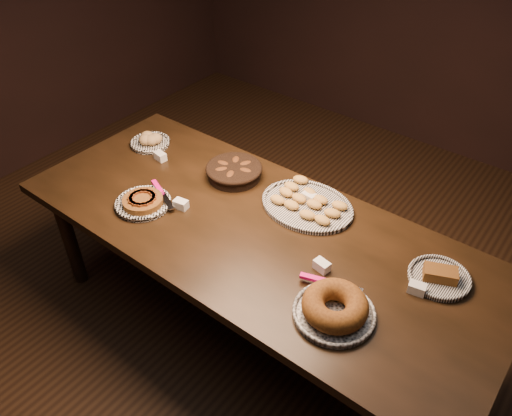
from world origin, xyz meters
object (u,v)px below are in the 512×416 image
Objects in this scene: apple_tart_plate at (143,202)px; bundt_cake_plate at (335,308)px; buffet_table at (253,238)px; madeleine_platter at (307,204)px.

bundt_cake_plate reaches higher than apple_tart_plate.
madeleine_platter is at bearing 67.16° from buffet_table.
apple_tart_plate is at bearing 168.25° from bundt_cake_plate.
bundt_cake_plate is at bearing -66.31° from madeleine_platter.
buffet_table is at bearing -131.41° from madeleine_platter.
apple_tart_plate is at bearing -158.49° from buffet_table.
buffet_table is 0.32m from madeleine_platter.
madeleine_platter is at bearing 121.21° from bundt_cake_plate.
buffet_table is 6.32× the size of bundt_cake_plate.
buffet_table is 0.63m from bundt_cake_plate.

